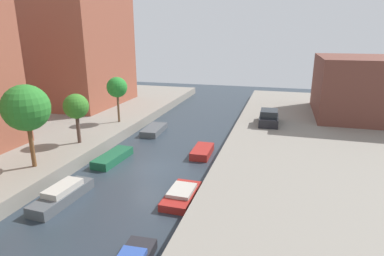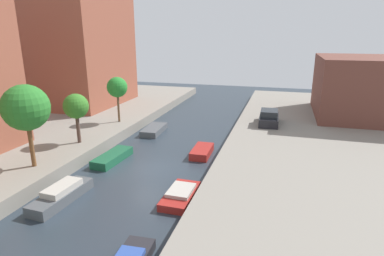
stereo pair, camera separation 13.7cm
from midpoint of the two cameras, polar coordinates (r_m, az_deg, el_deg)
ground_plane at (r=24.73m, az=-7.99°, el=-7.32°), size 84.00×84.00×0.00m
quay_right at (r=23.35m, az=28.59°, el=-9.44°), size 20.00×64.00×1.00m
low_block_right at (r=40.22m, az=28.20°, el=6.44°), size 10.00×11.50×6.50m
street_tree_2 at (r=23.95m, az=-27.52°, el=3.15°), size 3.10×3.10×5.73m
street_tree_3 at (r=28.12m, az=-20.03°, el=3.55°), size 2.07×2.07×4.18m
street_tree_4 at (r=33.81m, az=-13.29°, el=7.00°), size 2.08×2.08×4.67m
parked_car at (r=33.61m, az=13.37°, el=1.76°), size 1.98×4.10×1.51m
moored_boat_left_2 at (r=21.54m, az=-22.19°, el=-10.93°), size 1.61×4.57×1.03m
moored_boat_left_3 at (r=26.69m, az=-14.03°, el=-5.11°), size 1.68×4.18×0.63m
moored_boat_left_4 at (r=33.51m, az=-6.88°, el=-0.31°), size 1.90×4.07×0.60m
moored_boat_right_2 at (r=20.32m, az=-2.06°, el=-11.77°), size 1.71×3.65×0.69m
moored_boat_right_3 at (r=27.20m, az=1.68°, el=-4.19°), size 1.55×3.23×0.63m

